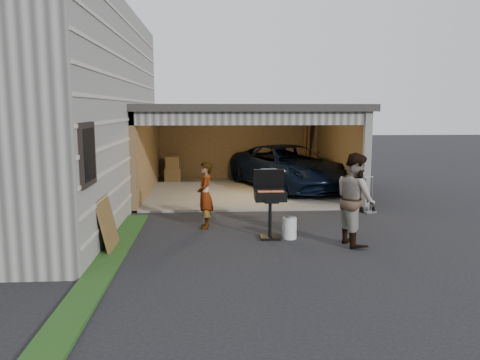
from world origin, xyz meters
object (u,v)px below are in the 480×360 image
Objects in this scene: man at (355,199)px; plywood_panel at (108,224)px; bbq_grill at (270,198)px; hand_truck at (368,205)px; woman at (205,195)px; propane_tank at (289,228)px; minivan at (288,169)px.

man is 5.00m from plywood_panel.
bbq_grill is 3.85m from hand_truck.
woman is 1.70m from bbq_grill.
woman is at bearing 145.49° from bbq_grill.
propane_tank is 3.53m from hand_truck.
hand_truck is (1.30, 2.93, -0.76)m from man.
woman is 1.06× the size of bbq_grill.
plywood_panel is 6.98m from hand_truck.
plywood_panel is at bearing -168.37° from bbq_grill.
plywood_panel reaches higher than propane_tank.
man is 4.15× the size of propane_tank.
minivan is 4.05m from hand_truck.
plywood_panel is (-3.30, -0.68, -0.34)m from bbq_grill.
man reaches higher than plywood_panel.
propane_tank is at bearing 58.57° from man.
hand_truck is at bearing 38.19° from bbq_grill.
hand_truck is (2.56, 2.42, -0.04)m from propane_tank.
hand_truck is (4.38, 1.38, -0.59)m from woman.
woman is 1.60× the size of hand_truck.
minivan is 11.55× the size of propane_tank.
bbq_grill is at bearing 61.25° from man.
bbq_grill is at bearing 11.63° from plywood_panel.
minivan is at bearing 76.92° from bbq_grill.
plywood_panel is at bearing -171.19° from hand_truck.
woman reaches higher than plywood_panel.
propane_tank is (-0.98, -6.12, -0.51)m from minivan.
woman is (-2.80, -5.08, 0.05)m from minivan.
hand_truck is at bearing 25.71° from plywood_panel.
bbq_grill reaches higher than propane_tank.
woman reaches higher than minivan.
hand_truck is at bearing -33.37° from man.
man reaches higher than minivan.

